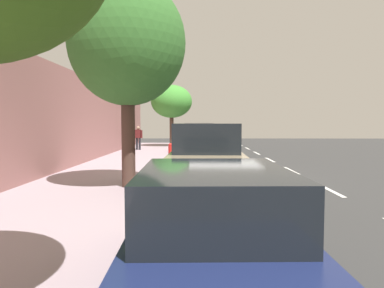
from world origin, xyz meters
name	(u,v)px	position (x,y,z in m)	size (l,w,h in m)	color
ground	(224,179)	(0.00, 0.00, 0.00)	(64.23, 64.23, 0.00)	#343434
sidewalk	(110,177)	(4.12, 0.00, 0.07)	(4.28, 40.14, 0.14)	#A8939D
curb_edge	(172,177)	(1.90, 0.00, 0.07)	(0.16, 40.14, 0.14)	gray
lane_stripe_centre	(307,178)	(-2.99, -0.07, 0.00)	(0.14, 40.00, 0.01)	white
lane_stripe_bike_edge	(212,179)	(0.43, 0.00, 0.00)	(0.12, 40.14, 0.01)	white
building_facade	(43,120)	(6.51, 0.00, 2.11)	(0.50, 40.14, 4.22)	#9C6764
parked_sedan_black_nearest	(199,138)	(0.84, -15.67, 0.75)	(1.90, 4.43, 1.52)	black
parked_suv_grey_second	(198,138)	(0.94, -9.30, 1.03)	(2.17, 4.80, 1.99)	slate
parked_suv_tan_mid	(206,157)	(0.73, 2.58, 1.03)	(2.05, 4.74, 1.99)	tan
parked_sedan_dark_blue_far	(214,239)	(0.81, 8.70, 0.75)	(1.94, 4.45, 1.52)	navy
bicycle_at_curb	(188,155)	(1.44, -5.32, 0.37)	(1.73, 0.46, 0.74)	black
cyclist_with_backpack	(184,140)	(1.66, -5.76, 1.08)	(0.48, 0.60, 1.77)	#C6B284
street_tree_near_cyclist	(172,102)	(2.99, -15.27, 3.68)	(3.26, 3.26, 4.87)	#4D372C
street_tree_mid_block	(127,44)	(2.99, 2.31, 4.27)	(3.35, 3.35, 5.98)	#4A342B
pedestrian_on_phone	(138,137)	(5.06, -11.64, 1.05)	(0.61, 0.30, 1.63)	black
fire_hydrant	(170,151)	(2.33, -5.21, 0.56)	(0.22, 0.22, 0.84)	red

